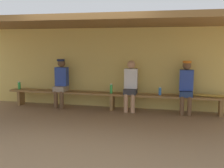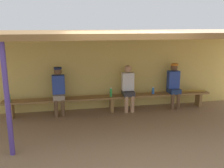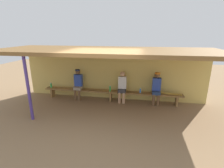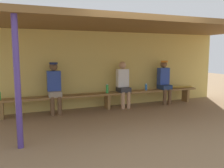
% 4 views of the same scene
% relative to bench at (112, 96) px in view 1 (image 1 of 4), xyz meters
% --- Properties ---
extents(ground_plane, '(24.00, 24.00, 0.00)m').
position_rel_bench_xyz_m(ground_plane, '(0.00, -1.55, -0.39)').
color(ground_plane, '#8C6D4C').
extents(back_wall, '(8.00, 0.20, 2.20)m').
position_rel_bench_xyz_m(back_wall, '(0.00, 0.45, 0.71)').
color(back_wall, '#D8BC60').
rests_on(back_wall, ground).
extents(dugout_roof, '(8.00, 2.80, 0.12)m').
position_rel_bench_xyz_m(dugout_roof, '(0.00, -0.85, 1.87)').
color(dugout_roof, brown).
rests_on(dugout_roof, back_wall).
extents(bench, '(6.00, 0.36, 0.46)m').
position_rel_bench_xyz_m(bench, '(0.00, 0.00, 0.00)').
color(bench, olive).
rests_on(bench, ground).
extents(player_in_white, '(0.34, 0.42, 1.34)m').
position_rel_bench_xyz_m(player_in_white, '(0.50, 0.00, 0.34)').
color(player_in_white, '#333338').
rests_on(player_in_white, ground).
extents(player_with_sunglasses, '(0.34, 0.42, 1.34)m').
position_rel_bench_xyz_m(player_with_sunglasses, '(1.91, 0.00, 0.36)').
color(player_with_sunglasses, navy).
rests_on(player_with_sunglasses, ground).
extents(player_in_red, '(0.34, 0.42, 1.34)m').
position_rel_bench_xyz_m(player_in_red, '(-1.48, 0.00, 0.36)').
color(player_in_red, gray).
rests_on(player_in_red, ground).
extents(water_bottle_clear, '(0.07, 0.07, 0.26)m').
position_rel_bench_xyz_m(water_bottle_clear, '(-0.02, -0.04, 0.20)').
color(water_bottle_clear, green).
rests_on(water_bottle_clear, bench).
extents(water_bottle_green, '(0.07, 0.07, 0.21)m').
position_rel_bench_xyz_m(water_bottle_green, '(1.26, 0.00, 0.17)').
color(water_bottle_green, blue).
rests_on(water_bottle_green, bench).
extents(water_bottle_orange, '(0.08, 0.08, 0.22)m').
position_rel_bench_xyz_m(water_bottle_orange, '(-2.79, 0.00, 0.18)').
color(water_bottle_orange, green).
rests_on(water_bottle_orange, bench).
extents(baseball_bat, '(0.82, 0.20, 0.07)m').
position_rel_bench_xyz_m(baseball_bat, '(2.50, -0.00, 0.11)').
color(baseball_bat, '#B28C33').
rests_on(baseball_bat, bench).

